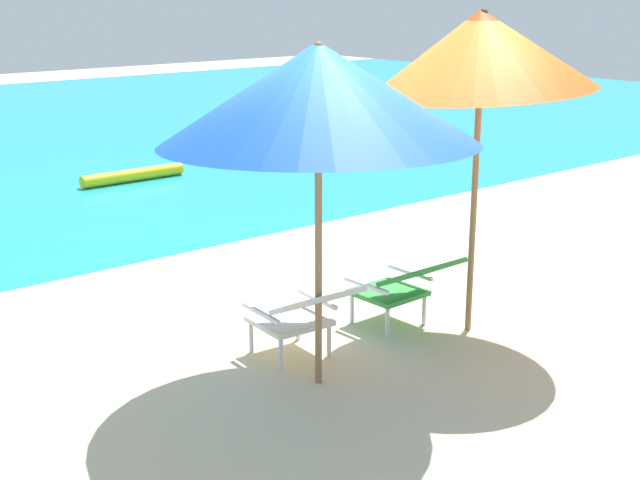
{
  "coord_description": "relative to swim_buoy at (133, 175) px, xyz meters",
  "views": [
    {
      "loc": [
        -4.43,
        -5.0,
        2.74
      ],
      "look_at": [
        0.0,
        0.31,
        0.75
      ],
      "focal_mm": 49.4,
      "sensor_mm": 36.0,
      "label": 1
    }
  ],
  "objects": [
    {
      "name": "ground_plane",
      "position": [
        -1.55,
        -2.43,
        -0.1
      ],
      "size": [
        40.0,
        40.0,
        0.0
      ],
      "primitive_type": "plane",
      "color": "beige"
    },
    {
      "name": "swim_buoy",
      "position": [
        0.0,
        0.0,
        0.0
      ],
      "size": [
        1.6,
        0.18,
        0.18
      ],
      "primitive_type": "cylinder",
      "rotation": [
        0.0,
        1.57,
        0.0
      ],
      "color": "yellow",
      "rests_on": "ocean_band"
    },
    {
      "name": "lounge_chair_left",
      "position": [
        -2.13,
        -6.61,
        0.31
      ],
      "size": [
        0.6,
        0.91,
        0.68
      ],
      "color": "silver",
      "rests_on": "ground_plane"
    },
    {
      "name": "lounge_chair_right",
      "position": [
        -1.07,
        -6.63,
        0.31
      ],
      "size": [
        0.56,
        0.88,
        0.68
      ],
      "color": "#338E3D",
      "rests_on": "ground_plane"
    },
    {
      "name": "beach_umbrella_left",
      "position": [
        -2.26,
        -6.96,
        1.97
      ],
      "size": [
        2.85,
        2.86,
        2.44
      ],
      "color": "olive",
      "rests_on": "ground_plane"
    },
    {
      "name": "beach_umbrella_right",
      "position": [
        -0.66,
        -6.97,
        2.18
      ],
      "size": [
        2.44,
        2.42,
        2.64
      ],
      "color": "olive",
      "rests_on": "ground_plane"
    }
  ]
}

